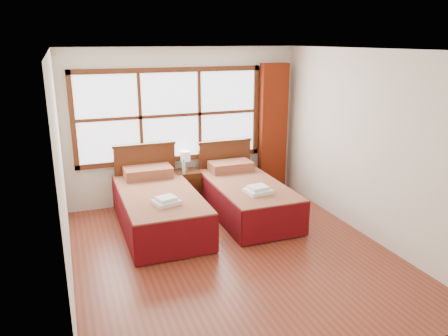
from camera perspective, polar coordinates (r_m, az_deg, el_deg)
name	(u,v)px	position (r m, az deg, el deg)	size (l,w,h in m)	color
floor	(233,254)	(5.86, 1.19, -11.13)	(4.50, 4.50, 0.00)	brown
ceiling	(234,49)	(5.19, 1.36, 15.23)	(4.50, 4.50, 0.00)	white
wall_back	(185,126)	(7.46, -5.16, 5.50)	(4.00, 4.00, 0.00)	silver
wall_left	(62,176)	(5.02, -20.45, -0.93)	(4.50, 4.50, 0.00)	silver
wall_right	(368,145)	(6.37, 18.24, 2.83)	(4.50, 4.50, 0.00)	silver
window	(170,115)	(7.33, -7.01, 6.83)	(3.16, 0.06, 1.56)	white
curtain	(273,129)	(7.93, 6.41, 5.15)	(0.50, 0.16, 2.30)	maroon
bed_left	(158,206)	(6.58, -8.58, -4.97)	(1.10, 2.14, 1.07)	#41220D
bed_right	(245,196)	(6.98, 2.83, -3.66)	(1.05, 2.07, 1.02)	#41220D
nightstand	(187,187)	(7.47, -4.85, -2.52)	(0.43, 0.43, 0.58)	#4F2411
towels_left	(166,201)	(5.96, -7.52, -4.28)	(0.40, 0.37, 0.10)	white
towels_right	(258,190)	(6.42, 4.47, -2.87)	(0.39, 0.35, 0.11)	white
lamp	(185,157)	(7.40, -5.06, 1.49)	(0.17, 0.17, 0.33)	gold
bottle_near	(184,167)	(7.24, -5.26, 0.11)	(0.06, 0.06, 0.23)	#A8C4D8
bottle_far	(184,167)	(7.26, -5.26, 0.18)	(0.06, 0.06, 0.23)	#A8C4D8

